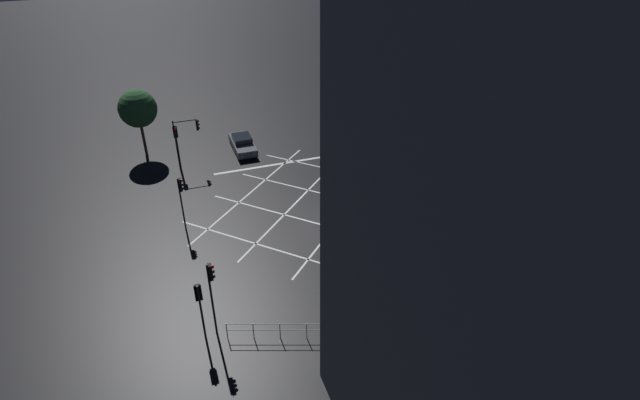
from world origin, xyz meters
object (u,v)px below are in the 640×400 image
object	(u,v)px
traffic_light_se_main	(380,114)
traffic_light_nw_cross	(212,285)
street_lamp_far	(592,285)
street_tree_near	(138,109)
traffic_light_median_south	(427,154)
street_lamp_east	(520,154)
traffic_light_median_north	(181,193)
street_lamp_west	(436,272)
traffic_light_ne_main	(176,139)
traffic_light_nw_main	(199,300)
waiting_car	(243,143)
traffic_light_ne_cross	(188,133)
traffic_light_sw_cross	(503,222)

from	to	relation	value
traffic_light_se_main	traffic_light_nw_cross	world-z (taller)	traffic_light_nw_cross
traffic_light_nw_cross	street_lamp_far	world-z (taller)	street_lamp_far
traffic_light_se_main	street_tree_near	size ratio (longest dim) A/B	0.58
traffic_light_median_south	street_lamp_east	bearing A→B (deg)	119.43
traffic_light_se_main	traffic_light_median_north	world-z (taller)	traffic_light_median_north
traffic_light_nw_cross	street_lamp_far	bearing A→B (deg)	-30.63
street_lamp_west	traffic_light_nw_cross	bearing A→B (deg)	51.25
street_lamp_east	street_tree_near	xyz separation A→B (m)	(19.60, 23.06, -1.07)
traffic_light_ne_main	street_lamp_west	distance (m)	27.15
street_tree_near	street_lamp_west	bearing A→B (deg)	-160.52
traffic_light_median_south	street_lamp_far	distance (m)	18.36
traffic_light_ne_main	traffic_light_nw_main	bearing A→B (deg)	-2.60
traffic_light_median_south	waiting_car	distance (m)	16.80
waiting_car	traffic_light_se_main	bearing A→B (deg)	81.15
street_tree_near	street_lamp_east	bearing A→B (deg)	-130.36
traffic_light_nw_main	traffic_light_ne_main	xyz separation A→B (m)	(19.15, -0.87, 0.27)
traffic_light_ne_main	traffic_light_ne_cross	size ratio (longest dim) A/B	0.91
traffic_light_median_south	street_lamp_east	xyz separation A→B (m)	(-5.74, -3.24, 2.11)
traffic_light_nw_cross	traffic_light_ne_main	bearing A→B (deg)	89.45
street_lamp_east	traffic_light_ne_cross	bearing A→B (deg)	51.15
traffic_light_nw_cross	traffic_light_nw_main	distance (m)	0.99
traffic_light_median_north	street_lamp_west	xyz separation A→B (m)	(-16.75, -8.55, 4.10)
traffic_light_nw_main	waiting_car	size ratio (longest dim) A/B	0.78
street_lamp_far	traffic_light_ne_main	bearing A→B (deg)	27.20
traffic_light_se_main	street_lamp_east	size ratio (longest dim) A/B	0.40
traffic_light_ne_cross	street_lamp_east	xyz separation A→B (m)	(-15.73, -19.53, 2.16)
traffic_light_se_main	traffic_light_sw_cross	distance (m)	19.48
traffic_light_sw_cross	traffic_light_median_north	bearing A→B (deg)	-30.72
traffic_light_median_north	street_tree_near	distance (m)	13.23
traffic_light_ne_cross	street_tree_near	distance (m)	5.34
traffic_light_nw_cross	waiting_car	xyz separation A→B (m)	(21.24, -5.85, -2.66)
traffic_light_se_main	traffic_light_sw_cross	bearing A→B (deg)	-4.09
traffic_light_sw_cross	street_tree_near	bearing A→B (deg)	-50.31
traffic_light_nw_cross	traffic_light_sw_cross	world-z (taller)	traffic_light_nw_cross
street_lamp_west	street_lamp_far	world-z (taller)	street_lamp_west
traffic_light_sw_cross	waiting_car	size ratio (longest dim) A/B	0.98
traffic_light_nw_main	traffic_light_median_north	bearing A→B (deg)	-1.61
traffic_light_ne_cross	traffic_light_median_north	bearing A→B (deg)	-99.60
traffic_light_ne_cross	waiting_car	distance (m)	5.67
traffic_light_ne_cross	street_lamp_far	size ratio (longest dim) A/B	0.52
traffic_light_nw_main	waiting_car	bearing A→B (deg)	-17.06
traffic_light_ne_main	waiting_car	xyz separation A→B (m)	(2.16, -5.67, -2.21)
traffic_light_sw_cross	street_lamp_far	world-z (taller)	street_lamp_far
street_tree_near	waiting_car	xyz separation A→B (m)	(-1.98, -8.23, -3.63)
traffic_light_nw_cross	street_tree_near	size ratio (longest dim) A/B	0.78
street_tree_near	traffic_light_nw_main	bearing A→B (deg)	-175.84
traffic_light_nw_main	traffic_light_median_south	size ratio (longest dim) A/B	0.82
street_lamp_east	street_lamp_west	world-z (taller)	street_lamp_west
traffic_light_se_main	traffic_light_ne_cross	size ratio (longest dim) A/B	0.78
traffic_light_nw_cross	waiting_car	bearing A→B (deg)	74.60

